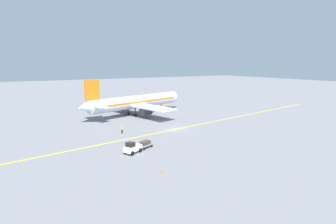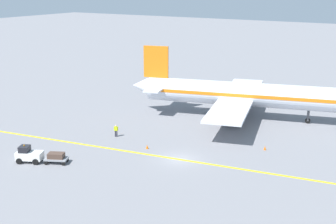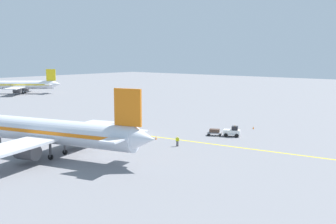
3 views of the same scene
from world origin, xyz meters
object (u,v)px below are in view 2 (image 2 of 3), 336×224
ground_crew_worker (116,130)px  traffic_cone_mid_apron (265,148)px  baggage_cart_trailing (56,157)px  airplane_at_gate (241,95)px  traffic_cone_by_wingtip (147,147)px  baggage_tug_white (29,155)px

ground_crew_worker → traffic_cone_mid_apron: ground_crew_worker is taller
baggage_cart_trailing → airplane_at_gate: bearing=159.4°
baggage_cart_trailing → ground_crew_worker: bearing=-179.9°
airplane_at_gate → baggage_cart_trailing: bearing=-20.6°
traffic_cone_mid_apron → traffic_cone_by_wingtip: 14.75m
baggage_tug_white → traffic_cone_mid_apron: 28.60m
traffic_cone_by_wingtip → baggage_cart_trailing: bearing=-33.2°
airplane_at_gate → traffic_cone_mid_apron: bearing=35.6°
baggage_tug_white → ground_crew_worker: (-12.67, 2.97, 0.01)m
airplane_at_gate → traffic_cone_mid_apron: 14.70m
traffic_cone_mid_apron → traffic_cone_by_wingtip: same height
traffic_cone_mid_apron → traffic_cone_by_wingtip: size_ratio=1.00×
baggage_tug_white → ground_crew_worker: baggage_tug_white is taller
baggage_cart_trailing → ground_crew_worker: (-11.27, -0.02, 0.15)m
baggage_cart_trailing → traffic_cone_by_wingtip: (-9.53, 6.23, -0.49)m
airplane_at_gate → baggage_tug_white: airplane_at_gate is taller
baggage_tug_white → ground_crew_worker: size_ratio=2.00×
airplane_at_gate → baggage_cart_trailing: 30.56m
ground_crew_worker → traffic_cone_by_wingtip: bearing=74.4°
baggage_tug_white → traffic_cone_by_wingtip: bearing=139.9°
baggage_tug_white → traffic_cone_mid_apron: size_ratio=6.10×
ground_crew_worker → traffic_cone_by_wingtip: (1.74, 6.25, -0.63)m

